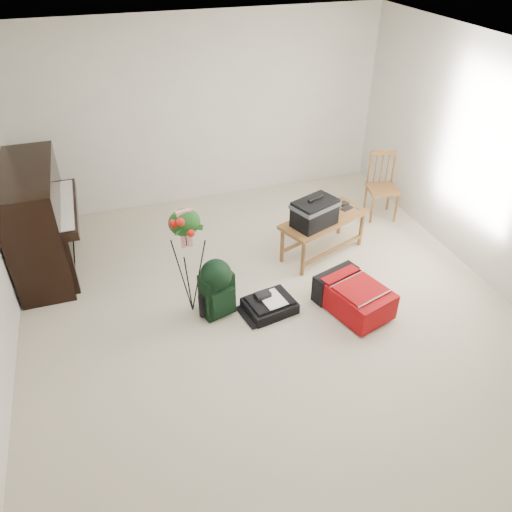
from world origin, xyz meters
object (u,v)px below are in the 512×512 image
object	(u,v)px
black_duffel	(269,305)
piano	(40,223)
red_suitcase	(352,294)
flower_stand	(188,263)
green_backpack	(217,286)
dining_chair	(382,187)
bench	(315,213)

from	to	relation	value
black_duffel	piano	bearing A→B (deg)	134.25
piano	black_duffel	size ratio (longest dim) A/B	2.67
red_suitcase	flower_stand	world-z (taller)	flower_stand
red_suitcase	green_backpack	bearing A→B (deg)	148.59
green_backpack	dining_chair	bearing A→B (deg)	9.72
dining_chair	green_backpack	xyz separation A→B (m)	(-2.61, -1.29, -0.07)
black_duffel	flower_stand	bearing A→B (deg)	151.05
piano	red_suitcase	xyz separation A→B (m)	(3.02, -1.76, -0.43)
piano	black_duffel	xyz separation A→B (m)	(2.19, -1.55, -0.52)
piano	green_backpack	bearing A→B (deg)	-40.58
green_backpack	flower_stand	world-z (taller)	flower_stand
piano	red_suitcase	distance (m)	3.53
bench	black_duffel	world-z (taller)	bench
dining_chair	black_duffel	bearing A→B (deg)	-132.30
flower_stand	dining_chair	bearing A→B (deg)	10.96
bench	flower_stand	distance (m)	1.68
black_duffel	dining_chair	bearing A→B (deg)	23.82
dining_chair	flower_stand	xyz separation A→B (m)	(-2.86, -1.16, 0.18)
dining_chair	flower_stand	distance (m)	3.09
bench	black_duffel	xyz separation A→B (m)	(-0.82, -0.79, -0.53)
dining_chair	bench	bearing A→B (deg)	-140.09
piano	bench	size ratio (longest dim) A/B	1.26
red_suitcase	flower_stand	xyz separation A→B (m)	(-1.61, 0.47, 0.44)
red_suitcase	black_duffel	xyz separation A→B (m)	(-0.84, 0.21, -0.09)
piano	green_backpack	size ratio (longest dim) A/B	2.29
black_duffel	bench	bearing A→B (deg)	33.48
black_duffel	green_backpack	bearing A→B (deg)	155.72
black_duffel	green_backpack	xyz separation A→B (m)	(-0.52, 0.13, 0.28)
bench	red_suitcase	world-z (taller)	bench
bench	black_duffel	size ratio (longest dim) A/B	2.12
piano	green_backpack	distance (m)	2.20
dining_chair	green_backpack	size ratio (longest dim) A/B	1.35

